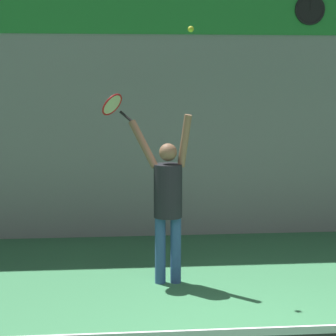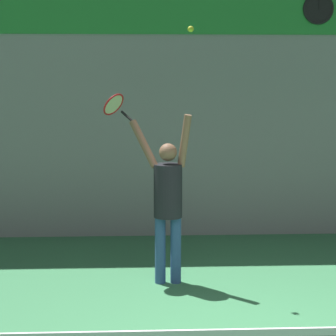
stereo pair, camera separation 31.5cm
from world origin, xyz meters
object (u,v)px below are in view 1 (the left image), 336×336
object	(u,v)px
tennis_player	(168,197)
tennis_ball	(191,29)
scoreboard_clock	(310,10)
tennis_racket	(113,105)

from	to	relation	value
tennis_player	tennis_ball	xyz separation A→B (m)	(0.26, -0.05, 1.97)
tennis_player	tennis_ball	size ratio (longest dim) A/B	29.24
tennis_ball	scoreboard_clock	bearing A→B (deg)	46.95
scoreboard_clock	tennis_racket	bearing A→B (deg)	-148.65
scoreboard_clock	tennis_player	distance (m)	4.10
tennis_player	tennis_ball	world-z (taller)	tennis_ball
scoreboard_clock	tennis_ball	bearing A→B (deg)	-133.05
tennis_player	tennis_ball	bearing A→B (deg)	-11.65
tennis_player	tennis_racket	size ratio (longest dim) A/B	4.82
tennis_racket	tennis_ball	bearing A→B (deg)	-25.80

